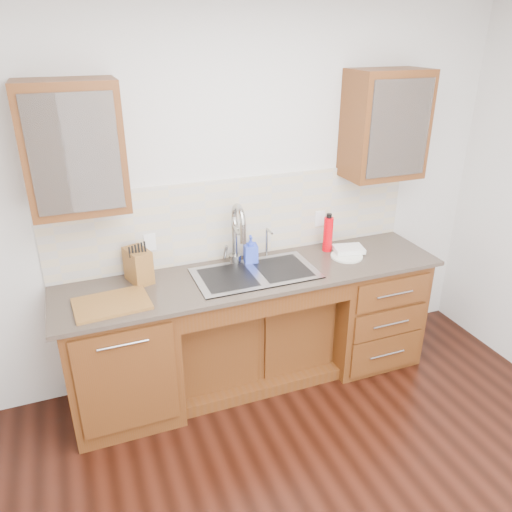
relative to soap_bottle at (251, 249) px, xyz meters
name	(u,v)px	position (x,y,z in m)	size (l,w,h in m)	color
wall_back	(236,196)	(-0.03, 0.21, 0.34)	(4.00, 0.10, 2.70)	silver
base_cabinet_left	(122,358)	(-0.98, -0.15, -0.57)	(0.70, 0.62, 0.88)	#593014
base_cabinet_center	(250,333)	(-0.03, -0.06, -0.66)	(1.20, 0.44, 0.70)	#593014
base_cabinet_right	(366,306)	(0.92, -0.15, -0.57)	(0.70, 0.62, 0.88)	#593014
countertop	(255,275)	(-0.03, -0.17, -0.12)	(2.70, 0.65, 0.03)	#84705B
backsplash	(239,218)	(-0.03, 0.14, 0.19)	(2.70, 0.02, 0.59)	beige
sink	(255,285)	(-0.03, -0.18, -0.19)	(0.84, 0.46, 0.19)	#9E9EA5
faucet	(235,237)	(-0.10, 0.05, 0.10)	(0.04, 0.04, 0.40)	#999993
filter_tap	(267,242)	(0.15, 0.06, 0.02)	(0.02, 0.02, 0.24)	#999993
upper_cabinet_left	(73,148)	(-1.08, -0.01, 0.81)	(0.55, 0.34, 0.75)	#593014
upper_cabinet_right	(385,125)	(1.02, -0.01, 0.81)	(0.55, 0.34, 0.75)	#593014
outlet_left	(150,242)	(-0.68, 0.13, 0.11)	(0.08, 0.01, 0.12)	white
outlet_right	(320,219)	(0.62, 0.13, 0.11)	(0.08, 0.01, 0.12)	white
soap_bottle	(251,249)	(0.00, 0.00, 0.00)	(0.09, 0.10, 0.21)	blue
water_bottle	(328,234)	(0.62, -0.01, 0.03)	(0.07, 0.07, 0.26)	#DE000B
plate	(347,256)	(0.69, -0.17, -0.10)	(0.24, 0.24, 0.01)	silver
dish_towel	(349,249)	(0.74, -0.11, -0.07)	(0.22, 0.16, 0.03)	white
knife_block	(138,265)	(-0.79, 0.00, 0.01)	(0.13, 0.20, 0.23)	olive
cutting_board	(112,304)	(-1.01, -0.27, -0.09)	(0.45, 0.31, 0.02)	#976127
cup_left_a	(63,158)	(-1.15, -0.01, 0.76)	(0.12, 0.12, 0.10)	silver
cup_left_b	(83,157)	(-1.04, -0.01, 0.76)	(0.09, 0.09, 0.09)	silver
cup_right_a	(372,133)	(0.91, -0.01, 0.76)	(0.13, 0.13, 0.10)	white
cup_right_b	(393,132)	(1.09, -0.01, 0.75)	(0.09, 0.09, 0.09)	silver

